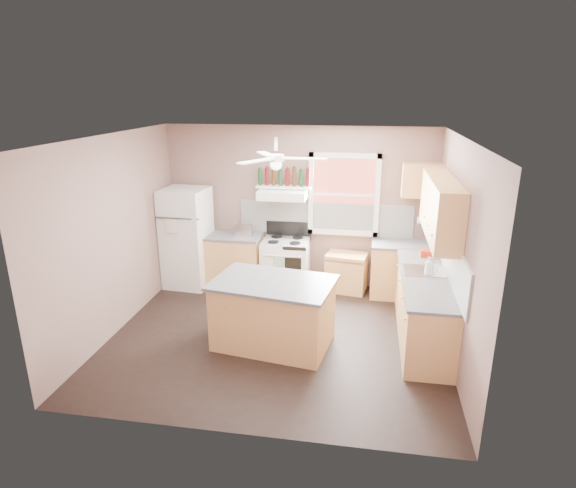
% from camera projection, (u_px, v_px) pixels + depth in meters
% --- Properties ---
extents(floor, '(4.50, 4.50, 0.00)m').
position_uv_depth(floor, '(277.00, 336.00, 6.64)').
color(floor, black).
rests_on(floor, ground).
extents(ceiling, '(4.50, 4.50, 0.00)m').
position_uv_depth(ceiling, '(276.00, 137.00, 5.81)').
color(ceiling, white).
rests_on(ceiling, ground).
extents(wall_back, '(4.50, 0.05, 2.70)m').
position_uv_depth(wall_back, '(299.00, 207.00, 8.12)').
color(wall_back, '#765A51').
rests_on(wall_back, ground).
extents(wall_right, '(0.05, 4.00, 2.70)m').
position_uv_depth(wall_right, '(459.00, 253.00, 5.87)').
color(wall_right, '#765A51').
rests_on(wall_right, ground).
extents(wall_left, '(0.05, 4.00, 2.70)m').
position_uv_depth(wall_left, '(114.00, 235.00, 6.58)').
color(wall_left, '#765A51').
rests_on(wall_left, ground).
extents(backsplash_back, '(2.90, 0.03, 0.55)m').
position_uv_depth(backsplash_back, '(325.00, 219.00, 8.07)').
color(backsplash_back, white).
rests_on(backsplash_back, wall_back).
extents(backsplash_right, '(0.03, 2.60, 0.55)m').
position_uv_depth(backsplash_right, '(451.00, 258.00, 6.21)').
color(backsplash_right, white).
rests_on(backsplash_right, wall_right).
extents(window_view, '(1.00, 0.02, 1.20)m').
position_uv_depth(window_view, '(344.00, 195.00, 7.89)').
color(window_view, brown).
rests_on(window_view, wall_back).
extents(window_frame, '(1.16, 0.07, 1.36)m').
position_uv_depth(window_frame, '(344.00, 195.00, 7.86)').
color(window_frame, white).
rests_on(window_frame, wall_back).
extents(refrigerator, '(0.77, 0.75, 1.69)m').
position_uv_depth(refrigerator, '(187.00, 238.00, 8.15)').
color(refrigerator, white).
rests_on(refrigerator, floor).
extents(base_cabinet_left, '(0.90, 0.60, 0.86)m').
position_uv_depth(base_cabinet_left, '(235.00, 261.00, 8.27)').
color(base_cabinet_left, tan).
rests_on(base_cabinet_left, floor).
extents(counter_left, '(0.92, 0.62, 0.04)m').
position_uv_depth(counter_left, '(234.00, 236.00, 8.13)').
color(counter_left, '#505053').
rests_on(counter_left, base_cabinet_left).
extents(toaster, '(0.30, 0.19, 0.18)m').
position_uv_depth(toaster, '(243.00, 230.00, 8.09)').
color(toaster, silver).
rests_on(toaster, counter_left).
extents(stove, '(0.77, 0.65, 0.86)m').
position_uv_depth(stove, '(286.00, 265.00, 8.10)').
color(stove, white).
rests_on(stove, floor).
extents(range_hood, '(0.78, 0.50, 0.14)m').
position_uv_depth(range_hood, '(283.00, 194.00, 7.82)').
color(range_hood, white).
rests_on(range_hood, wall_back).
extents(bottle_shelf, '(0.90, 0.26, 0.03)m').
position_uv_depth(bottle_shelf, '(284.00, 187.00, 7.90)').
color(bottle_shelf, white).
rests_on(bottle_shelf, range_hood).
extents(cart, '(0.71, 0.53, 0.65)m').
position_uv_depth(cart, '(346.00, 272.00, 8.05)').
color(cart, tan).
rests_on(cart, floor).
extents(base_cabinet_corner, '(1.00, 0.60, 0.86)m').
position_uv_depth(base_cabinet_corner, '(402.00, 271.00, 7.83)').
color(base_cabinet_corner, tan).
rests_on(base_cabinet_corner, floor).
extents(base_cabinet_right, '(0.60, 2.20, 0.86)m').
position_uv_depth(base_cabinet_right, '(423.00, 309.00, 6.48)').
color(base_cabinet_right, tan).
rests_on(base_cabinet_right, floor).
extents(counter_corner, '(1.02, 0.62, 0.04)m').
position_uv_depth(counter_corner, '(404.00, 245.00, 7.69)').
color(counter_corner, '#505053').
rests_on(counter_corner, base_cabinet_corner).
extents(counter_right, '(0.62, 2.22, 0.04)m').
position_uv_depth(counter_right, '(425.00, 278.00, 6.34)').
color(counter_right, '#505053').
rests_on(counter_right, base_cabinet_right).
extents(sink, '(0.55, 0.45, 0.03)m').
position_uv_depth(sink, '(424.00, 271.00, 6.53)').
color(sink, silver).
rests_on(sink, counter_right).
extents(faucet, '(0.03, 0.03, 0.14)m').
position_uv_depth(faucet, '(437.00, 267.00, 6.48)').
color(faucet, silver).
rests_on(faucet, sink).
extents(upper_cabinet_right, '(0.33, 1.80, 0.76)m').
position_uv_depth(upper_cabinet_right, '(441.00, 208.00, 6.23)').
color(upper_cabinet_right, tan).
rests_on(upper_cabinet_right, wall_right).
extents(upper_cabinet_corner, '(0.60, 0.33, 0.52)m').
position_uv_depth(upper_cabinet_corner, '(422.00, 180.00, 7.46)').
color(upper_cabinet_corner, tan).
rests_on(upper_cabinet_corner, wall_back).
extents(paper_towel, '(0.26, 0.12, 0.12)m').
position_uv_depth(paper_towel, '(426.00, 221.00, 7.67)').
color(paper_towel, white).
rests_on(paper_towel, wall_back).
extents(island, '(1.58, 1.13, 0.86)m').
position_uv_depth(island, '(273.00, 314.00, 6.32)').
color(island, tan).
rests_on(island, floor).
extents(island_top, '(1.67, 1.23, 0.04)m').
position_uv_depth(island_top, '(273.00, 283.00, 6.18)').
color(island_top, '#505053').
rests_on(island_top, island).
extents(ceiling_fan_hub, '(0.20, 0.20, 0.08)m').
position_uv_depth(ceiling_fan_hub, '(276.00, 158.00, 5.88)').
color(ceiling_fan_hub, white).
rests_on(ceiling_fan_hub, ceiling).
extents(soap_bottle, '(0.13, 0.13, 0.25)m').
position_uv_depth(soap_bottle, '(429.00, 266.00, 6.36)').
color(soap_bottle, silver).
rests_on(soap_bottle, counter_right).
extents(red_caddy, '(0.19, 0.14, 0.10)m').
position_uv_depth(red_caddy, '(426.00, 253.00, 7.07)').
color(red_caddy, red).
rests_on(red_caddy, counter_right).
extents(wine_bottles, '(0.86, 0.06, 0.31)m').
position_uv_depth(wine_bottles, '(284.00, 177.00, 7.85)').
color(wine_bottles, '#143819').
rests_on(wine_bottles, bottle_shelf).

